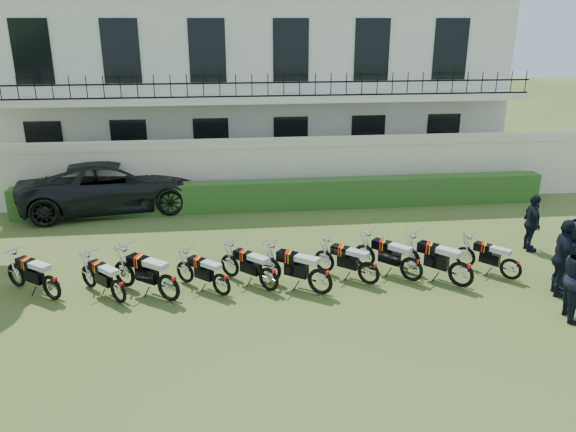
% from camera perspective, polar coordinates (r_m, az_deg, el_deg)
% --- Properties ---
extents(ground, '(100.00, 100.00, 0.00)m').
position_cam_1_polar(ground, '(12.62, -1.23, -9.83)').
color(ground, '#3B4D1F').
rests_on(ground, ground).
extents(perimeter_wall, '(30.00, 0.35, 2.30)m').
position_cam_1_polar(perimeter_wall, '(19.64, -3.41, 4.63)').
color(perimeter_wall, beige).
rests_on(perimeter_wall, ground).
extents(hedge, '(18.00, 0.60, 1.00)m').
position_cam_1_polar(hedge, '(19.14, -0.24, 2.17)').
color(hedge, '#284A1A').
rests_on(hedge, ground).
extents(building, '(20.40, 9.60, 7.40)m').
position_cam_1_polar(building, '(25.07, -4.31, 13.71)').
color(building, silver).
rests_on(building, ground).
extents(motorcycle_0, '(1.58, 1.24, 1.05)m').
position_cam_1_polar(motorcycle_0, '(14.01, -22.95, -6.16)').
color(motorcycle_0, black).
rests_on(motorcycle_0, ground).
extents(motorcycle_1, '(1.29, 1.36, 0.98)m').
position_cam_1_polar(motorcycle_1, '(13.37, -16.91, -6.81)').
color(motorcycle_1, black).
rests_on(motorcycle_1, ground).
extents(motorcycle_2, '(1.71, 1.36, 1.14)m').
position_cam_1_polar(motorcycle_2, '(13.12, -12.07, -6.50)').
color(motorcycle_2, black).
rests_on(motorcycle_2, ground).
extents(motorcycle_3, '(1.35, 1.22, 0.95)m').
position_cam_1_polar(motorcycle_3, '(13.22, -6.79, -6.40)').
color(motorcycle_3, black).
rests_on(motorcycle_3, ground).
extents(motorcycle_4, '(1.39, 1.36, 1.01)m').
position_cam_1_polar(motorcycle_4, '(13.35, -1.97, -5.87)').
color(motorcycle_4, black).
rests_on(motorcycle_4, ground).
extents(motorcycle_5, '(1.70, 1.27, 1.11)m').
position_cam_1_polar(motorcycle_5, '(13.17, 3.31, -6.04)').
color(motorcycle_5, black).
rests_on(motorcycle_5, ground).
extents(motorcycle_6, '(1.45, 1.29, 1.01)m').
position_cam_1_polar(motorcycle_6, '(13.79, 8.23, -5.21)').
color(motorcycle_6, black).
rests_on(motorcycle_6, ground).
extents(motorcycle_7, '(1.46, 1.45, 1.07)m').
position_cam_1_polar(motorcycle_7, '(14.14, 12.47, -4.73)').
color(motorcycle_7, black).
rests_on(motorcycle_7, ground).
extents(motorcycle_8, '(1.49, 1.56, 1.12)m').
position_cam_1_polar(motorcycle_8, '(14.12, 17.23, -5.10)').
color(motorcycle_8, black).
rests_on(motorcycle_8, ground).
extents(motorcycle_9, '(1.24, 1.33, 0.95)m').
position_cam_1_polar(motorcycle_9, '(14.97, 21.76, -4.56)').
color(motorcycle_9, black).
rests_on(motorcycle_9, ground).
extents(suv, '(6.48, 3.83, 1.69)m').
position_cam_1_polar(suv, '(19.98, -17.25, 3.06)').
color(suv, black).
rests_on(suv, ground).
extents(officer_2, '(0.79, 1.19, 1.87)m').
position_cam_1_polar(officer_2, '(14.47, 26.12, -3.87)').
color(officer_2, black).
rests_on(officer_2, ground).
extents(officer_3, '(0.57, 0.84, 1.67)m').
position_cam_1_polar(officer_3, '(15.04, 26.94, -3.57)').
color(officer_3, black).
rests_on(officer_3, ground).
extents(officer_5, '(0.53, 1.01, 1.64)m').
position_cam_1_polar(officer_5, '(16.95, 23.55, -0.66)').
color(officer_5, black).
rests_on(officer_5, ground).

